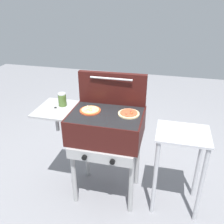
{
  "coord_description": "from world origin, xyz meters",
  "views": [
    {
      "loc": [
        0.49,
        -1.81,
        1.86
      ],
      "look_at": [
        0.05,
        0.0,
        0.92
      ],
      "focal_mm": 39.03,
      "sensor_mm": 36.0,
      "label": 1
    }
  ],
  "objects_px": {
    "grill": "(105,128)",
    "pizza_pepperoni": "(129,113)",
    "pizza_cheese": "(90,110)",
    "sauce_jar": "(62,100)",
    "prep_table": "(180,156)"
  },
  "relations": [
    {
      "from": "grill",
      "to": "prep_table",
      "type": "relative_size",
      "value": 1.2
    },
    {
      "from": "pizza_pepperoni",
      "to": "grill",
      "type": "bearing_deg",
      "value": -171.05
    },
    {
      "from": "grill",
      "to": "prep_table",
      "type": "xyz_separation_m",
      "value": [
        0.67,
        0.0,
        -0.19
      ]
    },
    {
      "from": "pizza_cheese",
      "to": "prep_table",
      "type": "distance_m",
      "value": 0.88
    },
    {
      "from": "grill",
      "to": "pizza_pepperoni",
      "type": "relative_size",
      "value": 5.2
    },
    {
      "from": "pizza_cheese",
      "to": "sauce_jar",
      "type": "bearing_deg",
      "value": 169.47
    },
    {
      "from": "pizza_cheese",
      "to": "sauce_jar",
      "type": "xyz_separation_m",
      "value": [
        -0.28,
        0.05,
        0.05
      ]
    },
    {
      "from": "grill",
      "to": "sauce_jar",
      "type": "xyz_separation_m",
      "value": [
        -0.42,
        0.07,
        0.2
      ]
    },
    {
      "from": "grill",
      "to": "pizza_cheese",
      "type": "bearing_deg",
      "value": 174.59
    },
    {
      "from": "prep_table",
      "to": "pizza_pepperoni",
      "type": "bearing_deg",
      "value": 176.56
    },
    {
      "from": "sauce_jar",
      "to": "pizza_pepperoni",
      "type": "bearing_deg",
      "value": -3.03
    },
    {
      "from": "grill",
      "to": "pizza_pepperoni",
      "type": "distance_m",
      "value": 0.26
    },
    {
      "from": "pizza_pepperoni",
      "to": "sauce_jar",
      "type": "relative_size",
      "value": 1.51
    },
    {
      "from": "grill",
      "to": "pizza_pepperoni",
      "type": "bearing_deg",
      "value": 8.95
    },
    {
      "from": "pizza_cheese",
      "to": "pizza_pepperoni",
      "type": "bearing_deg",
      "value": 3.26
    }
  ]
}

